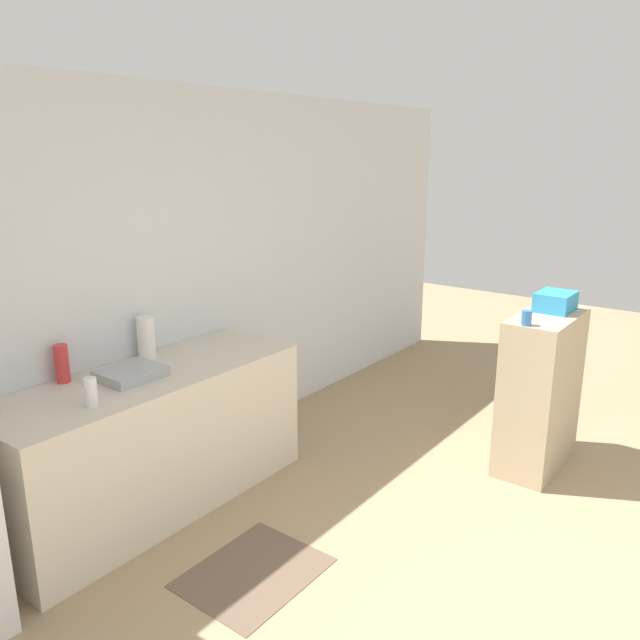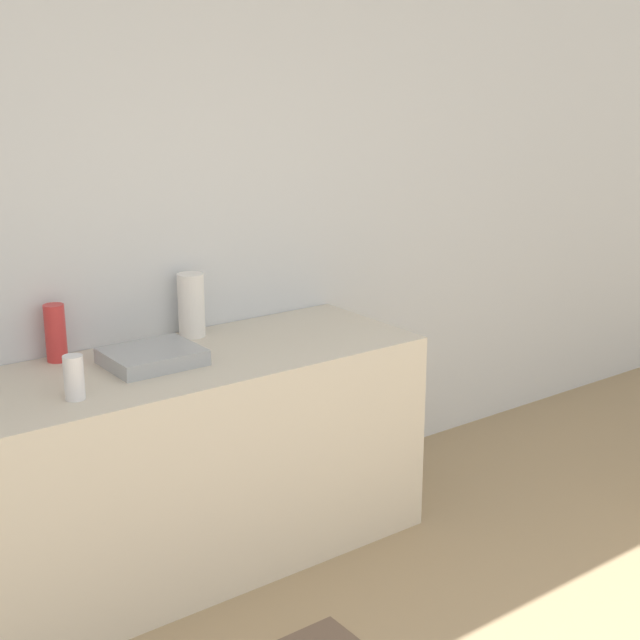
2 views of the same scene
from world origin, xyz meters
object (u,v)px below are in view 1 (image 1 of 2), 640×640
at_px(jar, 527,318).
at_px(paper_towel_roll, 146,337).
at_px(bottle_tall, 62,364).
at_px(bottle_short, 91,392).
at_px(basket, 555,301).

xyz_separation_m(jar, paper_towel_roll, (-1.43, 1.97, -0.14)).
distance_m(bottle_tall, paper_towel_roll, 0.58).
distance_m(bottle_short, jar, 2.63).
distance_m(basket, jar, 0.49).
bearing_deg(basket, bottle_short, 149.08).
relative_size(jar, paper_towel_roll, 0.36).
bearing_deg(basket, jar, 177.07).
height_order(bottle_tall, basket, basket).
bearing_deg(paper_towel_roll, bottle_short, -148.22).
bearing_deg(bottle_short, jar, -35.98).
xyz_separation_m(basket, paper_towel_roll, (-1.93, 1.99, -0.16)).
bearing_deg(jar, bottle_short, 144.02).
bearing_deg(bottle_short, basket, -30.92).
xyz_separation_m(basket, jar, (-0.49, 0.03, -0.02)).
bearing_deg(bottle_short, paper_towel_roll, 31.78).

